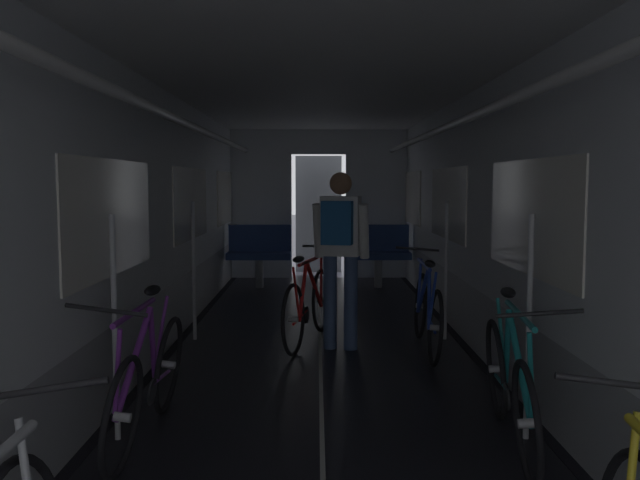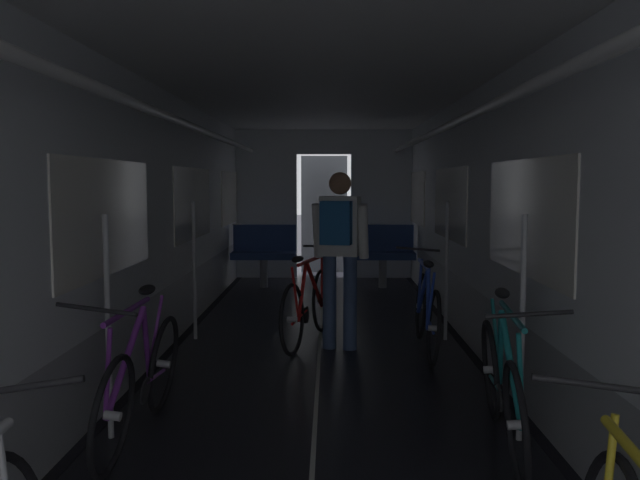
{
  "view_description": "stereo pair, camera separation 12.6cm",
  "coord_description": "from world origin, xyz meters",
  "views": [
    {
      "loc": [
        -0.03,
        -1.87,
        1.59
      ],
      "look_at": [
        0.0,
        4.64,
        1.02
      ],
      "focal_mm": 36.95,
      "sensor_mm": 36.0,
      "label": 1
    },
    {
      "loc": [
        0.09,
        -1.87,
        1.59
      ],
      "look_at": [
        0.0,
        4.64,
        1.02
      ],
      "focal_mm": 36.95,
      "sensor_mm": 36.0,
      "label": 2
    }
  ],
  "objects": [
    {
      "name": "bench_seat_far_right",
      "position": [
        0.9,
        8.07,
        0.57
      ],
      "size": [
        0.98,
        0.51,
        0.95
      ],
      "color": "gray",
      "rests_on": "ground"
    },
    {
      "name": "bench_seat_far_left",
      "position": [
        -0.9,
        8.07,
        0.57
      ],
      "size": [
        0.98,
        0.51,
        0.95
      ],
      "color": "gray",
      "rests_on": "ground"
    },
    {
      "name": "train_car_shell",
      "position": [
        -0.0,
        3.6,
        1.7
      ],
      "size": [
        3.14,
        12.34,
        2.57
      ],
      "color": "black",
      "rests_on": "ground"
    },
    {
      "name": "bicycle_purple",
      "position": [
        -1.08,
        2.09,
        0.38
      ],
      "size": [
        0.44,
        1.69,
        0.95
      ],
      "color": "black",
      "rests_on": "ground"
    },
    {
      "name": "bicycle_blue",
      "position": [
        1.01,
        4.23,
        0.38
      ],
      "size": [
        0.44,
        1.69,
        0.95
      ],
      "color": "black",
      "rests_on": "ground"
    },
    {
      "name": "person_cyclist_aisle",
      "position": [
        0.19,
        4.3,
        1.02
      ],
      "size": [
        0.56,
        0.45,
        1.69
      ],
      "color": "#384C75",
      "rests_on": "ground"
    },
    {
      "name": "bicycle_red_in_aisle",
      "position": [
        -0.12,
        4.56,
        0.38
      ],
      "size": [
        0.61,
        1.65,
        0.94
      ],
      "color": "black",
      "rests_on": "ground"
    },
    {
      "name": "bicycle_teal",
      "position": [
        1.13,
        1.98,
        0.38
      ],
      "size": [
        0.44,
        1.69,
        0.95
      ],
      "color": "black",
      "rests_on": "ground"
    }
  ]
}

